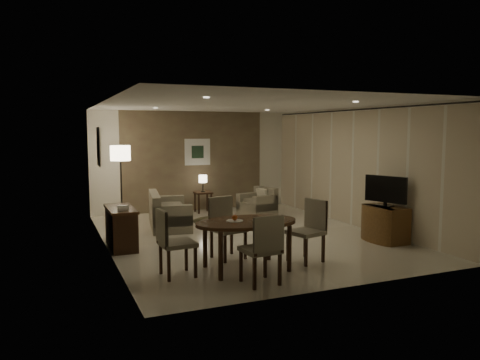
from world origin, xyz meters
name	(u,v)px	position (x,y,z in m)	size (l,w,h in m)	color
room_shell	(236,170)	(0.00, 0.40, 1.35)	(5.50, 7.00, 2.70)	beige
taupe_accent	(194,161)	(0.00, 3.48, 1.35)	(3.96, 0.03, 2.70)	#6F6245
curtain_wall	(352,169)	(2.68, 0.00, 1.32)	(0.08, 6.70, 2.58)	beige
curtain_rod	(354,110)	(2.68, 0.00, 2.64)	(0.03, 0.03, 6.80)	black
art_back_frame	(197,152)	(0.10, 3.46, 1.60)	(0.72, 0.03, 0.72)	silver
art_back_canvas	(198,152)	(0.10, 3.44, 1.60)	(0.34, 0.01, 0.34)	#1A2F1E
art_left_frame	(99,147)	(-2.72, 1.20, 1.85)	(0.03, 0.60, 0.80)	silver
art_left_canvas	(100,147)	(-2.71, 1.20, 1.85)	(0.01, 0.46, 0.64)	gray
downlight_nl	(206,98)	(-1.40, -1.80, 2.69)	(0.10, 0.10, 0.01)	white
downlight_nr	(356,102)	(1.40, -1.80, 2.69)	(0.10, 0.10, 0.01)	white
downlight_fl	(156,108)	(-1.40, 1.80, 2.69)	(0.10, 0.10, 0.01)	white
downlight_fr	(267,110)	(1.40, 1.80, 2.69)	(0.10, 0.10, 0.01)	white
console_desk	(121,228)	(-2.49, 0.00, 0.38)	(0.48, 1.20, 0.75)	#432815
telephone	(123,208)	(-2.49, -0.30, 0.80)	(0.20, 0.14, 0.09)	white
tv_cabinet	(385,224)	(2.40, -1.50, 0.35)	(0.48, 0.90, 0.70)	brown
flat_tv	(386,190)	(2.38, -1.50, 1.02)	(0.06, 0.88, 0.60)	black
dining_table	(247,245)	(-0.88, -2.18, 0.39)	(1.65, 1.03, 0.77)	#432815
chair_near	(260,249)	(-0.98, -2.89, 0.51)	(0.49, 0.49, 1.01)	#766B5B
chair_far	(228,228)	(-0.91, -1.47, 0.52)	(0.50, 0.50, 1.04)	#766B5B
chair_left	(178,243)	(-1.97, -2.09, 0.51)	(0.50, 0.50, 1.02)	#766B5B
chair_right	(306,231)	(0.20, -2.16, 0.51)	(0.50, 0.50, 1.03)	#766B5B
plate_a	(235,221)	(-1.06, -2.13, 0.78)	(0.26, 0.26, 0.02)	white
plate_b	(261,220)	(-0.66, -2.23, 0.78)	(0.26, 0.26, 0.02)	white
fruit_apple	(235,217)	(-1.06, -2.13, 0.83)	(0.09, 0.09, 0.09)	#A94513
napkin	(261,219)	(-0.66, -2.23, 0.80)	(0.12, 0.08, 0.03)	white
round_rug	(220,221)	(0.11, 1.73, 0.01)	(1.29, 1.29, 0.01)	#433E25
sofa	(170,210)	(-1.20, 1.47, 0.39)	(0.84, 1.67, 0.79)	#766B5B
armchair	(257,202)	(1.25, 2.06, 0.36)	(0.80, 0.76, 0.71)	#766B5B
side_table	(203,202)	(0.11, 3.03, 0.28)	(0.43, 0.43, 0.55)	#311D10
table_lamp	(203,183)	(0.11, 3.03, 0.80)	(0.22, 0.22, 0.50)	#FFEAC1
floor_lamp	(121,184)	(-2.12, 2.40, 0.92)	(0.46, 0.46, 1.83)	#FFE5B7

